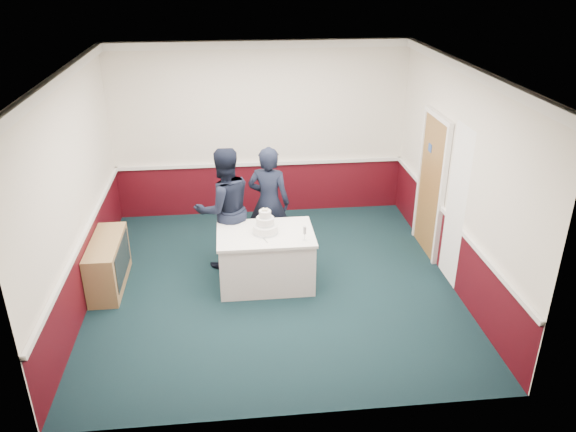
{
  "coord_description": "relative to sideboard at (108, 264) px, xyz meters",
  "views": [
    {
      "loc": [
        -0.52,
        -6.76,
        4.24
      ],
      "look_at": [
        0.19,
        -0.1,
        1.1
      ],
      "focal_mm": 35.0,
      "sensor_mm": 36.0,
      "label": 1
    }
  ],
  "objects": [
    {
      "name": "wedding_cake",
      "position": [
        2.18,
        -0.15,
        0.55
      ],
      "size": [
        0.35,
        0.35,
        0.36
      ],
      "color": "white",
      "rests_on": "cake_table"
    },
    {
      "name": "cake_knife",
      "position": [
        2.15,
        -0.35,
        0.44
      ],
      "size": [
        0.09,
        0.21,
        0.0
      ],
      "primitive_type": "cube",
      "rotation": [
        0.0,
        0.0,
        0.34
      ],
      "color": "silver",
      "rests_on": "cake_table"
    },
    {
      "name": "champagne_flute",
      "position": [
        2.68,
        -0.43,
        0.58
      ],
      "size": [
        0.05,
        0.05,
        0.21
      ],
      "color": "silver",
      "rests_on": "cake_table"
    },
    {
      "name": "person_man",
      "position": [
        1.63,
        0.43,
        0.56
      ],
      "size": [
        1.07,
        0.95,
        1.83
      ],
      "primitive_type": "imported",
      "rotation": [
        0.0,
        0.0,
        3.48
      ],
      "color": "black",
      "rests_on": "ground"
    },
    {
      "name": "person_woman",
      "position": [
        2.29,
        0.69,
        0.52
      ],
      "size": [
        0.73,
        0.59,
        1.74
      ],
      "primitive_type": "imported",
      "rotation": [
        0.0,
        0.0,
        2.82
      ],
      "color": "black",
      "rests_on": "ground"
    },
    {
      "name": "ground",
      "position": [
        2.28,
        -0.21,
        -0.35
      ],
      "size": [
        5.0,
        5.0,
        0.0
      ],
      "primitive_type": "plane",
      "color": "#13282E",
      "rests_on": "ground"
    },
    {
      "name": "cake_table",
      "position": [
        2.18,
        -0.15,
        0.05
      ],
      "size": [
        1.32,
        0.92,
        0.79
      ],
      "color": "white",
      "rests_on": "ground"
    },
    {
      "name": "sideboard",
      "position": [
        0.0,
        0.0,
        0.0
      ],
      "size": [
        0.41,
        1.2,
        0.7
      ],
      "color": "#A2854E",
      "rests_on": "ground"
    },
    {
      "name": "room_shell",
      "position": [
        2.36,
        0.4,
        1.62
      ],
      "size": [
        5.0,
        5.0,
        3.0
      ],
      "color": "silver",
      "rests_on": "ground"
    }
  ]
}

